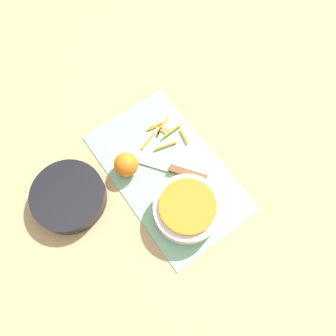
% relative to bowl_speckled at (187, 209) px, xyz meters
% --- Properties ---
extents(ground_plane, '(4.00, 4.00, 0.00)m').
position_rel_bowl_speckled_xyz_m(ground_plane, '(0.12, -0.03, -0.04)').
color(ground_plane, tan).
extents(cutting_board, '(0.48, 0.29, 0.01)m').
position_rel_bowl_speckled_xyz_m(cutting_board, '(0.12, -0.03, -0.04)').
color(cutting_board, '#84B793').
rests_on(cutting_board, ground_plane).
extents(bowl_speckled, '(0.18, 0.18, 0.07)m').
position_rel_bowl_speckled_xyz_m(bowl_speckled, '(0.00, 0.00, 0.00)').
color(bowl_speckled, silver).
rests_on(bowl_speckled, cutting_board).
extents(bowl_dark, '(0.20, 0.20, 0.05)m').
position_rel_bowl_speckled_xyz_m(bowl_dark, '(0.22, 0.24, -0.02)').
color(bowl_dark, black).
rests_on(bowl_dark, ground_plane).
extents(knife, '(0.23, 0.17, 0.02)m').
position_rel_bowl_speckled_xyz_m(knife, '(0.11, -0.05, -0.03)').
color(knife, brown).
rests_on(knife, cutting_board).
extents(orange_left, '(0.07, 0.07, 0.07)m').
position_rel_bowl_speckled_xyz_m(orange_left, '(0.20, 0.06, -0.00)').
color(orange_left, orange).
rests_on(orange_left, cutting_board).
extents(peel_pile, '(0.11, 0.14, 0.01)m').
position_rel_bowl_speckled_xyz_m(peel_pile, '(0.23, -0.09, -0.03)').
color(peel_pile, orange).
rests_on(peel_pile, cutting_board).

